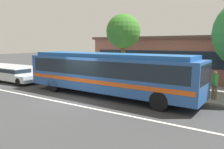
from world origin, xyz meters
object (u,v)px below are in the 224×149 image
(transit_bus, at_px, (107,71))
(street_tree_near_stop, at_px, (123,32))
(bus_stop_sign, at_px, (188,72))
(pedestrian_waiting_near_sign, at_px, (215,83))
(sedan_behind_bus, at_px, (15,74))

(transit_bus, distance_m, street_tree_near_stop, 4.86)
(bus_stop_sign, height_order, street_tree_near_stop, street_tree_near_stop)
(pedestrian_waiting_near_sign, height_order, bus_stop_sign, bus_stop_sign)
(transit_bus, xyz_separation_m, sedan_behind_bus, (-9.40, -0.28, -0.88))
(sedan_behind_bus, relative_size, pedestrian_waiting_near_sign, 2.72)
(street_tree_near_stop, bearing_deg, bus_stop_sign, -17.89)
(transit_bus, relative_size, pedestrian_waiting_near_sign, 7.04)
(transit_bus, distance_m, pedestrian_waiting_near_sign, 6.42)
(street_tree_near_stop, bearing_deg, pedestrian_waiting_near_sign, -12.65)
(pedestrian_waiting_near_sign, bearing_deg, transit_bus, -158.85)
(pedestrian_waiting_near_sign, relative_size, bus_stop_sign, 0.71)
(transit_bus, height_order, bus_stop_sign, transit_bus)
(sedan_behind_bus, xyz_separation_m, pedestrian_waiting_near_sign, (15.38, 2.59, 0.38))
(transit_bus, distance_m, bus_stop_sign, 4.95)
(pedestrian_waiting_near_sign, bearing_deg, sedan_behind_bus, -170.43)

